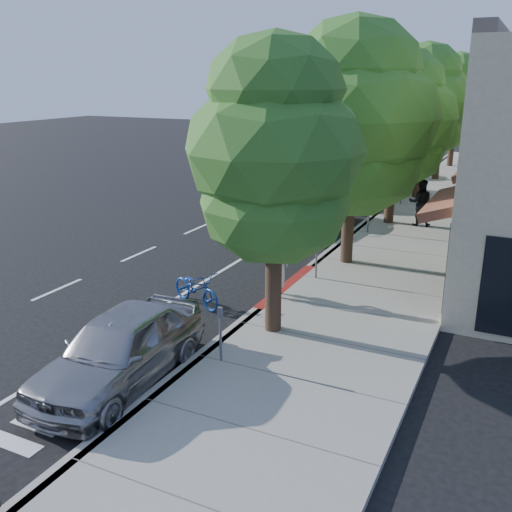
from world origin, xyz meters
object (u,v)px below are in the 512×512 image
Objects in this scene: silver_suv at (304,211)px; bicycle at (196,288)px; dark_suv_far at (389,166)px; dark_sedan at (366,191)px; street_tree_4 at (442,111)px; white_pickup at (365,181)px; near_car_a at (120,349)px; street_tree_3 at (424,103)px; street_tree_0 at (275,155)px; street_tree_2 at (396,120)px; street_tree_1 at (353,121)px; cyclist at (280,269)px; street_tree_5 at (456,97)px; pedestrian at (420,203)px.

bicycle is at bearing -80.37° from silver_suv.
dark_sedan is at bearing -89.76° from dark_suv_far.
white_pickup is (-2.46, -7.00, -3.25)m from street_tree_4.
near_car_a is (0.83, -4.30, 0.27)m from bicycle.
dark_suv_far is at bearing 116.06° from street_tree_3.
street_tree_0 is at bearing -82.95° from white_pickup.
street_tree_2 is at bearing -64.96° from white_pickup.
street_tree_2 reaches higher than silver_suv.
street_tree_1 is 12.00m from street_tree_3.
dark_suv_far is (-2.84, -0.20, -3.37)m from street_tree_4.
street_tree_5 is at bearing -15.48° from cyclist.
cyclist is 2.40m from bicycle.
pedestrian is at bearing 78.13° from street_tree_1.
street_tree_1 is 1.77× the size of dark_sedan.
near_car_a is at bearing -96.88° from street_tree_2.
street_tree_0 is at bearing -90.00° from street_tree_2.
dark_suv_far is 1.02× the size of near_car_a.
pedestrian is at bearing 0.75° from street_tree_2.
street_tree_3 is at bearing -90.00° from street_tree_5.
white_pickup is at bearing -7.37° from cyclist.
near_car_a is (-1.87, -9.50, -4.01)m from street_tree_1.
silver_suv is at bearing 127.78° from street_tree_1.
cyclist reaches higher than silver_suv.
pedestrian is at bearing 1.73° from bicycle.
street_tree_2 reaches higher than street_tree_0.
street_tree_5 reaches higher than street_tree_0.
street_tree_5 is 4.01× the size of bicycle.
street_tree_1 is 7.25m from bicycle.
silver_suv is 5.61m from dark_sedan.
street_tree_2 reaches higher than bicycle.
white_pickup reaches higher than dark_sedan.
street_tree_3 is 5.19m from dark_sedan.
dark_suv_far is at bearing 88.98° from dark_sedan.
street_tree_4 reaches higher than cyclist.
white_pickup is (-0.52, 1.51, 0.17)m from dark_sedan.
street_tree_1 is at bearing -90.00° from street_tree_5.
silver_suv is at bearing 13.14° from pedestrian.
white_pickup reaches higher than near_car_a.
street_tree_3 reaches higher than street_tree_2.
street_tree_1 is at bearing 76.22° from near_car_a.
white_pickup is at bearing -109.39° from street_tree_4.
street_tree_0 is at bearing 72.33° from pedestrian.
white_pickup is at bearing 98.25° from street_tree_0.
dark_sedan is (1.15, 5.49, 0.02)m from silver_suv.
street_tree_2 is 12.67m from dark_suv_far.
street_tree_1 is at bearing -25.12° from cyclist.
cyclist is at bearing 109.58° from street_tree_0.
street_tree_0 is 1.55× the size of near_car_a.
near_car_a is (0.96, -27.30, -0.02)m from dark_suv_far.
bicycle is at bearing 163.41° from street_tree_0.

